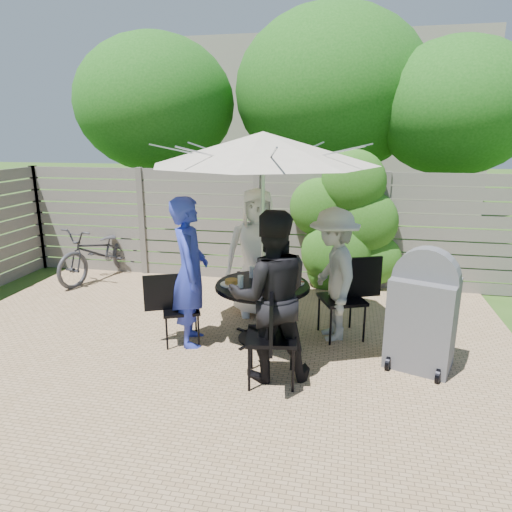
% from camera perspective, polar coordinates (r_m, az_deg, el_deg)
% --- Properties ---
extents(backyard_envelope, '(60.00, 60.00, 5.00)m').
position_cam_1_polar(backyard_envelope, '(14.50, 6.34, 15.89)').
color(backyard_envelope, '#30541A').
rests_on(backyard_envelope, ground).
extents(patio_table, '(1.34, 1.34, 0.71)m').
position_cam_1_polar(patio_table, '(5.37, 0.81, -5.68)').
color(patio_table, black).
rests_on(patio_table, ground).
extents(umbrella, '(3.09, 3.09, 2.42)m').
position_cam_1_polar(umbrella, '(5.02, 0.89, 13.30)').
color(umbrella, silver).
rests_on(umbrella, ground).
extents(chair_back, '(0.62, 0.76, 1.00)m').
position_cam_1_polar(chair_back, '(6.35, -0.02, -4.22)').
color(chair_back, black).
rests_on(chair_back, ground).
extents(person_back, '(0.96, 0.76, 1.72)m').
position_cam_1_polar(person_back, '(6.05, 0.10, 0.36)').
color(person_back, white).
rests_on(person_back, ground).
extents(chair_left, '(0.66, 0.54, 0.86)m').
position_cam_1_polar(chair_left, '(5.46, -9.43, -8.22)').
color(chair_left, black).
rests_on(chair_left, ground).
extents(person_left, '(0.57, 0.72, 1.74)m').
position_cam_1_polar(person_left, '(5.24, -8.25, -2.05)').
color(person_left, '#2A38B8').
rests_on(person_left, ground).
extents(chair_front, '(0.55, 0.75, 1.00)m').
position_cam_1_polar(chair_front, '(4.58, 1.92, -12.28)').
color(chair_front, black).
rests_on(chair_front, ground).
extents(person_front, '(0.98, 0.86, 1.72)m').
position_cam_1_polar(person_front, '(4.47, 1.82, -5.09)').
color(person_front, black).
rests_on(person_front, ground).
extents(chair_right, '(0.76, 0.63, 1.00)m').
position_cam_1_polar(chair_right, '(5.62, 10.75, -7.15)').
color(chair_right, black).
rests_on(chair_right, ground).
extents(person_right, '(0.85, 1.15, 1.59)m').
position_cam_1_polar(person_right, '(5.41, 9.62, -2.38)').
color(person_right, '#A8AAA5').
rests_on(person_right, ground).
extents(plate_back, '(0.26, 0.26, 0.06)m').
position_cam_1_polar(plate_back, '(5.63, 0.48, -2.10)').
color(plate_back, white).
rests_on(plate_back, patio_table).
extents(plate_left, '(0.26, 0.26, 0.06)m').
position_cam_1_polar(plate_left, '(5.27, -3.08, -3.35)').
color(plate_left, white).
rests_on(plate_left, patio_table).
extents(plate_front, '(0.26, 0.26, 0.06)m').
position_cam_1_polar(plate_front, '(4.95, 1.21, -4.57)').
color(plate_front, white).
rests_on(plate_front, patio_table).
extents(plate_right, '(0.26, 0.26, 0.06)m').
position_cam_1_polar(plate_right, '(5.34, 4.68, -3.15)').
color(plate_right, white).
rests_on(plate_right, patio_table).
extents(glass_back, '(0.07, 0.07, 0.14)m').
position_cam_1_polar(glass_back, '(5.52, -0.51, -1.98)').
color(glass_back, silver).
rests_on(glass_back, patio_table).
extents(glass_left, '(0.07, 0.07, 0.14)m').
position_cam_1_polar(glass_left, '(5.16, -1.94, -3.21)').
color(glass_left, silver).
rests_on(glass_left, patio_table).
extents(glass_front, '(0.07, 0.07, 0.14)m').
position_cam_1_polar(glass_front, '(5.04, 2.29, -3.66)').
color(glass_front, silver).
rests_on(glass_front, patio_table).
extents(glass_right, '(0.07, 0.07, 0.14)m').
position_cam_1_polar(glass_right, '(5.41, 3.46, -2.37)').
color(glass_right, silver).
rests_on(glass_right, patio_table).
extents(syrup_jug, '(0.09, 0.09, 0.16)m').
position_cam_1_polar(syrup_jug, '(5.32, 0.13, -2.53)').
color(syrup_jug, '#59280C').
rests_on(syrup_jug, patio_table).
extents(coffee_cup, '(0.08, 0.08, 0.12)m').
position_cam_1_polar(coffee_cup, '(5.50, 1.65, -2.15)').
color(coffee_cup, '#C6B293').
rests_on(coffee_cup, patio_table).
extents(bicycle, '(1.07, 1.87, 0.93)m').
position_cam_1_polar(bicycle, '(8.10, -18.88, 0.47)').
color(bicycle, '#333338').
rests_on(bicycle, ground).
extents(bbq_grill, '(0.77, 0.68, 1.31)m').
position_cam_1_polar(bbq_grill, '(5.04, 20.09, -6.87)').
color(bbq_grill, '#58585D').
rests_on(bbq_grill, ground).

